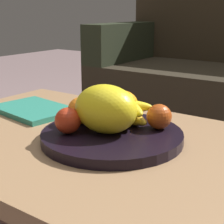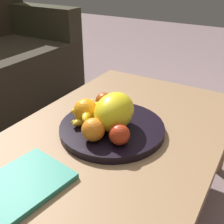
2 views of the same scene
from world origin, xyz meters
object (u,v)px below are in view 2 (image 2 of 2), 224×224
at_px(orange_front, 93,130).
at_px(coffee_table, 110,147).
at_px(melon_large_front, 115,112).
at_px(banana_bunch, 91,114).
at_px(orange_left, 86,111).
at_px(apple_front, 104,101).
at_px(fruit_bowl, 112,128).
at_px(apple_left, 119,134).
at_px(magazine, 18,187).

bearing_deg(orange_front, coffee_table, -14.95).
relative_size(melon_large_front, banana_bunch, 0.99).
xyz_separation_m(orange_left, banana_bunch, (0.01, -0.01, -0.01)).
height_order(coffee_table, orange_front, orange_front).
xyz_separation_m(coffee_table, apple_front, (0.12, 0.10, 0.10)).
distance_m(melon_large_front, orange_front, 0.10).
distance_m(fruit_bowl, apple_front, 0.13).
bearing_deg(melon_large_front, orange_left, 99.12).
height_order(orange_left, apple_left, orange_left).
bearing_deg(apple_left, magazine, 153.35).
distance_m(apple_front, magazine, 0.44).
distance_m(orange_front, apple_left, 0.08).
bearing_deg(magazine, apple_left, -18.46).
bearing_deg(banana_bunch, apple_front, 4.94).
relative_size(apple_left, banana_bunch, 0.39).
distance_m(orange_left, banana_bunch, 0.02).
relative_size(melon_large_front, orange_left, 1.95).
xyz_separation_m(orange_front, apple_front, (0.19, 0.08, -0.00)).
bearing_deg(apple_left, orange_front, 106.49).
height_order(fruit_bowl, orange_left, orange_left).
relative_size(orange_left, apple_front, 1.30).
distance_m(fruit_bowl, orange_left, 0.11).
xyz_separation_m(melon_large_front, apple_front, (0.09, 0.10, -0.03)).
distance_m(orange_front, magazine, 0.26).
bearing_deg(coffee_table, melon_large_front, -6.12).
relative_size(fruit_bowl, apple_left, 5.49).
relative_size(melon_large_front, apple_front, 2.53).
relative_size(orange_left, magazine, 0.33).
bearing_deg(fruit_bowl, orange_left, 106.39).
relative_size(coffee_table, melon_large_front, 6.80).
xyz_separation_m(fruit_bowl, melon_large_front, (-0.01, -0.02, 0.07)).
bearing_deg(apple_front, orange_front, -156.79).
bearing_deg(melon_large_front, orange_front, 167.36).
height_order(melon_large_front, orange_left, melon_large_front).
bearing_deg(coffee_table, fruit_bowl, 22.19).
xyz_separation_m(orange_left, apple_left, (-0.05, -0.16, -0.01)).
distance_m(melon_large_front, apple_front, 0.14).
distance_m(orange_left, apple_left, 0.17).
xyz_separation_m(melon_large_front, banana_bunch, (-0.00, 0.09, -0.03)).
distance_m(orange_left, apple_front, 0.11).
bearing_deg(melon_large_front, banana_bunch, 91.94).
bearing_deg(orange_left, melon_large_front, -80.88).
bearing_deg(magazine, melon_large_front, -4.97).
xyz_separation_m(orange_left, apple_front, (0.11, -0.00, -0.01)).
bearing_deg(orange_left, apple_front, -1.12).
relative_size(melon_large_front, magazine, 0.65).
height_order(coffee_table, orange_left, orange_left).
xyz_separation_m(coffee_table, orange_left, (0.01, 0.10, 0.11)).
bearing_deg(magazine, apple_front, 10.96).
bearing_deg(melon_large_front, apple_front, 47.19).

